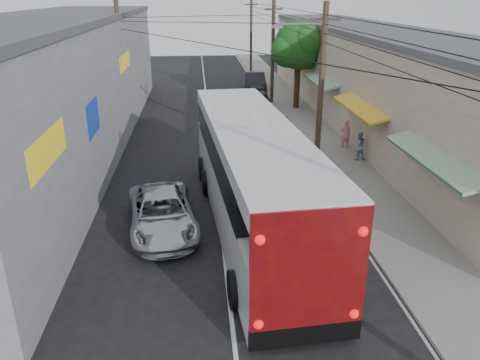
{
  "coord_description": "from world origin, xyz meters",
  "views": [
    {
      "loc": [
        -0.72,
        -9.05,
        8.31
      ],
      "look_at": [
        0.8,
        7.7,
        1.58
      ],
      "focal_mm": 35.0,
      "sensor_mm": 36.0,
      "label": 1
    }
  ],
  "objects_px": {
    "parked_car_far": "(255,81)",
    "pedestrian_near": "(345,134)",
    "coach_bus": "(252,175)",
    "parked_car_mid": "(258,101)",
    "parked_suv": "(283,142)",
    "pedestrian_far": "(359,146)",
    "jeepney": "(162,213)"
  },
  "relations": [
    {
      "from": "parked_car_far",
      "to": "pedestrian_near",
      "type": "height_order",
      "value": "pedestrian_near"
    },
    {
      "from": "parked_suv",
      "to": "pedestrian_far",
      "type": "height_order",
      "value": "pedestrian_far"
    },
    {
      "from": "parked_car_mid",
      "to": "pedestrian_near",
      "type": "relative_size",
      "value": 2.81
    },
    {
      "from": "jeepney",
      "to": "coach_bus",
      "type": "bearing_deg",
      "value": -5.89
    },
    {
      "from": "parked_suv",
      "to": "parked_car_far",
      "type": "xyz_separation_m",
      "value": [
        0.8,
        18.98,
        -0.02
      ]
    },
    {
      "from": "parked_car_mid",
      "to": "pedestrian_far",
      "type": "xyz_separation_m",
      "value": [
        3.8,
        -11.72,
        0.12
      ]
    },
    {
      "from": "jeepney",
      "to": "parked_car_mid",
      "type": "distance_m",
      "value": 19.53
    },
    {
      "from": "pedestrian_near",
      "to": "parked_car_mid",
      "type": "bearing_deg",
      "value": -64.11
    },
    {
      "from": "pedestrian_near",
      "to": "pedestrian_far",
      "type": "xyz_separation_m",
      "value": [
        0.06,
        -2.13,
        -0.03
      ]
    },
    {
      "from": "coach_bus",
      "to": "parked_car_mid",
      "type": "xyz_separation_m",
      "value": [
        2.61,
        18.46,
        -1.3
      ]
    },
    {
      "from": "parked_car_mid",
      "to": "pedestrian_near",
      "type": "height_order",
      "value": "pedestrian_near"
    },
    {
      "from": "parked_car_far",
      "to": "pedestrian_near",
      "type": "relative_size",
      "value": 2.98
    },
    {
      "from": "parked_car_mid",
      "to": "coach_bus",
      "type": "bearing_deg",
      "value": -91.4
    },
    {
      "from": "parked_car_mid",
      "to": "pedestrian_far",
      "type": "relative_size",
      "value": 2.94
    },
    {
      "from": "jeepney",
      "to": "parked_suv",
      "type": "xyz_separation_m",
      "value": [
        6.0,
        8.08,
        0.08
      ]
    },
    {
      "from": "pedestrian_far",
      "to": "parked_suv",
      "type": "bearing_deg",
      "value": -30.96
    },
    {
      "from": "pedestrian_near",
      "to": "jeepney",
      "type": "bearing_deg",
      "value": 47.34
    },
    {
      "from": "coach_bus",
      "to": "pedestrian_far",
      "type": "relative_size",
      "value": 9.2
    },
    {
      "from": "coach_bus",
      "to": "jeepney",
      "type": "bearing_deg",
      "value": 177.75
    },
    {
      "from": "jeepney",
      "to": "pedestrian_far",
      "type": "relative_size",
      "value": 3.38
    },
    {
      "from": "parked_car_far",
      "to": "pedestrian_near",
      "type": "bearing_deg",
      "value": -78.96
    },
    {
      "from": "coach_bus",
      "to": "parked_car_mid",
      "type": "bearing_deg",
      "value": 77.61
    },
    {
      "from": "jeepney",
      "to": "pedestrian_far",
      "type": "bearing_deg",
      "value": 27.04
    },
    {
      "from": "jeepney",
      "to": "pedestrian_near",
      "type": "relative_size",
      "value": 3.24
    },
    {
      "from": "jeepney",
      "to": "parked_suv",
      "type": "distance_m",
      "value": 10.06
    },
    {
      "from": "coach_bus",
      "to": "parked_car_mid",
      "type": "height_order",
      "value": "coach_bus"
    },
    {
      "from": "parked_car_far",
      "to": "pedestrian_near",
      "type": "xyz_separation_m",
      "value": [
        2.94,
        -18.07,
        0.13
      ]
    },
    {
      "from": "parked_car_far",
      "to": "parked_car_mid",
      "type": "bearing_deg",
      "value": -93.58
    },
    {
      "from": "parked_suv",
      "to": "parked_car_mid",
      "type": "relative_size",
      "value": 1.23
    },
    {
      "from": "parked_car_mid",
      "to": "parked_suv",
      "type": "bearing_deg",
      "value": -83.36
    },
    {
      "from": "jeepney",
      "to": "parked_car_mid",
      "type": "xyz_separation_m",
      "value": [
        6.0,
        18.59,
        0.05
      ]
    },
    {
      "from": "parked_car_mid",
      "to": "parked_car_far",
      "type": "relative_size",
      "value": 0.94
    }
  ]
}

